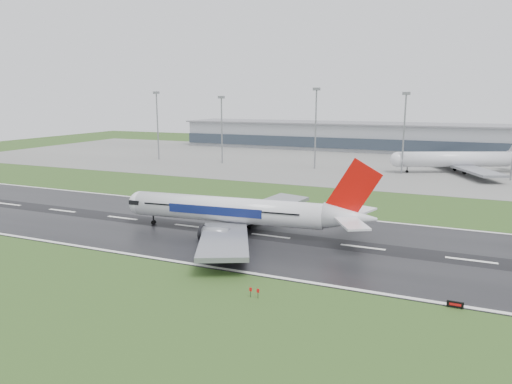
% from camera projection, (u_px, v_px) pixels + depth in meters
% --- Properties ---
extents(ground, '(520.00, 520.00, 0.00)m').
position_uv_depth(ground, '(271.00, 236.00, 100.82)').
color(ground, '#274519').
rests_on(ground, ground).
extents(runway, '(400.00, 45.00, 0.10)m').
position_uv_depth(runway, '(271.00, 236.00, 100.81)').
color(runway, black).
rests_on(runway, ground).
extents(apron, '(400.00, 130.00, 0.08)m').
position_uv_depth(apron, '(367.00, 164.00, 213.72)').
color(apron, slate).
rests_on(apron, ground).
extents(terminal, '(240.00, 36.00, 15.00)m').
position_uv_depth(terminal, '(385.00, 138.00, 266.43)').
color(terminal, gray).
rests_on(terminal, ground).
extents(main_airliner, '(62.21, 59.72, 17.01)m').
position_uv_depth(main_airliner, '(244.00, 196.00, 101.53)').
color(main_airliner, silver).
rests_on(main_airliner, runway).
extents(parked_airliner, '(77.10, 75.04, 17.46)m').
position_uv_depth(parked_airliner, '(460.00, 151.00, 186.00)').
color(parked_airliner, silver).
rests_on(parked_airliner, apron).
extents(runway_sign, '(2.31, 0.67, 1.04)m').
position_uv_depth(runway_sign, '(455.00, 305.00, 66.15)').
color(runway_sign, black).
rests_on(runway_sign, ground).
extents(floodmast_0, '(0.64, 0.64, 31.85)m').
position_uv_depth(floodmast_0, '(158.00, 127.00, 225.18)').
color(floodmast_0, gray).
rests_on(floodmast_0, ground).
extents(floodmast_1, '(0.64, 0.64, 29.65)m').
position_uv_depth(floodmast_1, '(222.00, 131.00, 212.03)').
color(floodmast_1, gray).
rests_on(floodmast_1, ground).
extents(floodmast_2, '(0.64, 0.64, 32.93)m').
position_uv_depth(floodmast_2, '(316.00, 130.00, 194.79)').
color(floodmast_2, gray).
rests_on(floodmast_2, ground).
extents(floodmast_3, '(0.64, 0.64, 30.98)m').
position_uv_depth(floodmast_3, '(404.00, 135.00, 181.36)').
color(floodmast_3, gray).
rests_on(floodmast_3, ground).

